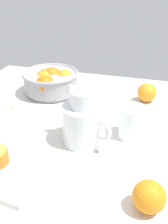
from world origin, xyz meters
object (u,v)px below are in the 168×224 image
at_px(juice_pitcher, 84,123).
at_px(loose_orange_4, 147,92).
at_px(juice_glass, 132,125).
at_px(loose_orange_1, 149,197).
at_px(fruit_bowl, 50,81).

distance_m(juice_pitcher, loose_orange_4, 0.37).
bearing_deg(juice_glass, loose_orange_1, -75.62).
bearing_deg(fruit_bowl, juice_pitcher, -52.36).
xyz_separation_m(juice_pitcher, loose_orange_4, (0.17, 0.33, -0.03)).
xyz_separation_m(juice_pitcher, juice_glass, (0.14, 0.06, -0.02)).
relative_size(juice_glass, loose_orange_1, 1.37).
relative_size(fruit_bowl, loose_orange_1, 3.13).
bearing_deg(loose_orange_4, juice_glass, -95.90).
height_order(juice_pitcher, juice_glass, juice_pitcher).
relative_size(fruit_bowl, juice_pitcher, 1.31).
distance_m(loose_orange_1, loose_orange_4, 0.55).
bearing_deg(juice_pitcher, loose_orange_4, 63.55).
relative_size(loose_orange_1, loose_orange_4, 0.99).
bearing_deg(fruit_bowl, loose_orange_1, -49.55).
bearing_deg(loose_orange_4, fruit_bowl, -175.40).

